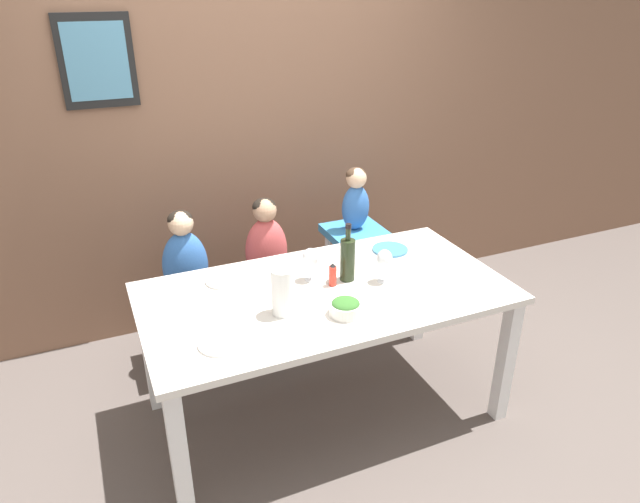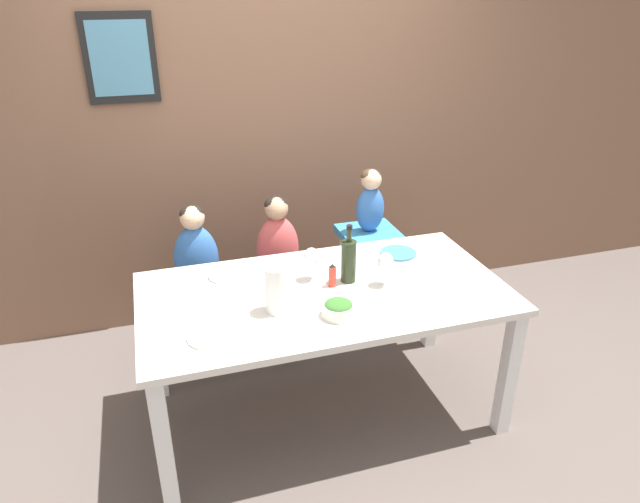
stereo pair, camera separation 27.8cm
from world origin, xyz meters
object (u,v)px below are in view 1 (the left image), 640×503
Objects in this scene: person_child_center at (266,243)px; wine_bottle at (348,258)px; salad_bowl_large at (346,307)px; person_baby_right at (356,197)px; wine_glass_near at (384,260)px; chair_far_left at (190,307)px; paper_towel_roll at (283,292)px; dinner_plate_front_left at (222,343)px; chair_far_center at (268,291)px; wine_glass_far at (310,258)px; dinner_plate_back_right at (390,249)px; chair_right_highchair at (354,250)px; person_child_left at (184,257)px; dinner_plate_back_left at (225,280)px.

wine_bottle is at bearing -72.42° from person_child_center.
wine_bottle is 2.02× the size of salad_bowl_large.
wine_bottle is at bearing -119.75° from person_baby_right.
chair_far_left is at bearing 138.45° from wine_glass_near.
paper_towel_roll is 0.36m from dinner_plate_front_left.
chair_far_center is 2.59× the size of wine_glass_far.
wine_bottle is at bearing -22.28° from wine_glass_far.
person_child_center is 3.07× the size of wine_glass_near.
person_baby_right is at bearing 88.91° from dinner_plate_back_right.
paper_towel_roll reaches higher than chair_right_highchair.
person_baby_right is at bearing 47.15° from wine_glass_far.
person_baby_right is (0.59, 0.00, 0.20)m from person_child_center.
dinner_plate_back_right is at bearing -91.09° from person_baby_right.
paper_towel_roll is 0.57m from wine_glass_near.
person_child_left reaches higher than dinner_plate_front_left.
chair_right_highchair is 4.01× the size of wine_glass_far.
person_baby_right reaches higher than chair_right_highchair.
paper_towel_roll is 0.34m from wine_glass_far.
person_baby_right reaches higher than salad_bowl_large.
paper_towel_roll is at bearing -133.13° from person_baby_right.
person_baby_right reaches higher than wine_glass_near.
wine_glass_far is at bearing -86.24° from chair_far_center.
person_baby_right is 1.16m from paper_towel_roll.
wine_glass_far is at bearing 157.72° from wine_bottle.
dinner_plate_front_left is at bearing -155.00° from dinner_plate_back_right.
dinner_plate_front_left is (-0.58, -0.00, -0.03)m from salad_bowl_large.
dinner_plate_front_left is at bearing -106.41° from dinner_plate_back_left.
person_baby_right reaches higher than chair_far_center.
chair_far_left is 0.59m from dinner_plate_back_left.
wine_glass_near is at bearing -23.78° from dinner_plate_back_left.
dinner_plate_front_left is at bearing -138.94° from chair_right_highchair.
chair_right_highchair is 0.50m from dinner_plate_back_right.
salad_bowl_large is (-0.16, -0.30, -0.08)m from wine_bottle.
wine_bottle is at bearing 62.69° from salad_bowl_large.
dinner_plate_back_left is at bearing 158.27° from wine_glass_far.
person_baby_right is at bearing 41.09° from dinner_plate_front_left.
salad_bowl_large is at bearing 0.39° from dinner_plate_front_left.
person_child_left reaches higher than chair_far_left.
wine_glass_near is (0.57, 0.08, 0.01)m from paper_towel_roll.
wine_bottle is 0.18m from wine_glass_near.
paper_towel_roll is at bearing -133.17° from chair_right_highchair.
chair_right_highchair is at bearing 73.64° from wine_glass_near.
dinner_plate_front_left is at bearing -179.61° from salad_bowl_large.
wine_glass_near is 0.37m from wine_glass_far.
person_child_left is 2.39× the size of paper_towel_roll.
salad_bowl_large is 0.58m from dinner_plate_front_left.
chair_far_left is at bearing 136.30° from wine_bottle.
wine_bottle is 0.63m from dinner_plate_back_left.
chair_far_left is 0.65× the size of chair_right_highchair.
wine_bottle is 1.74× the size of wine_glass_near.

